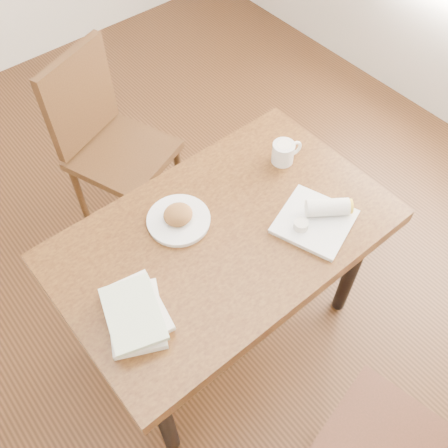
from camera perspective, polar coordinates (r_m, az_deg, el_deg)
ground at (r=2.41m, az=0.00°, el=-11.52°), size 4.00×5.00×0.01m
table at (r=1.83m, az=0.00°, el=-2.61°), size 1.19×0.74×0.75m
chair_far at (r=2.43m, az=-13.28°, el=9.66°), size 0.54×0.54×0.95m
plate_scone at (r=1.77m, az=-5.23°, el=0.67°), size 0.23×0.23×0.07m
coffee_mug at (r=1.96m, az=6.88°, el=8.17°), size 0.13×0.09×0.09m
plate_burrito at (r=1.80m, az=10.79°, el=0.79°), size 0.31×0.31×0.08m
book_stack at (r=1.58m, az=-10.10°, el=-10.08°), size 0.25×0.28×0.06m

